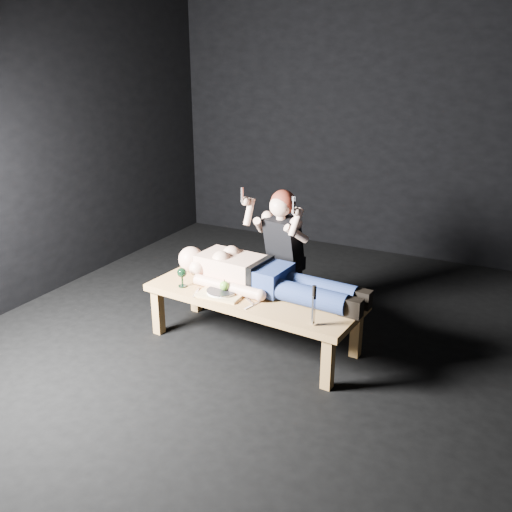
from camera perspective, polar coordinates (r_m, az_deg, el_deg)
name	(u,v)px	position (r m, az deg, el deg)	size (l,w,h in m)	color
ground	(287,338)	(4.66, 3.24, -8.45)	(5.00, 5.00, 0.00)	black
back_wall	(379,124)	(6.51, 12.67, 13.25)	(5.00, 5.00, 0.00)	black
table	(253,319)	(4.46, -0.29, -6.55)	(1.73, 0.65, 0.45)	#A5733B
lying_man	(267,274)	(4.37, 1.14, -1.85)	(1.85, 0.56, 0.28)	#D1A786
kneeling_woman	(288,251)	(4.85, 3.34, 0.50)	(0.64, 0.72, 1.20)	black
serving_tray	(222,294)	(4.34, -3.59, -3.90)	(0.35, 0.25, 0.02)	tan
plate	(222,291)	(4.34, -3.60, -3.67)	(0.23, 0.23, 0.02)	white
apple	(224,286)	(4.32, -3.29, -3.10)	(0.08, 0.08, 0.08)	#3D8E1B
goblet	(182,277)	(4.50, -7.66, -2.22)	(0.08, 0.08, 0.16)	black
fork_flat	(196,292)	(4.40, -6.20, -3.78)	(0.02, 0.18, 0.01)	#B2B2B7
knife_flat	(253,305)	(4.16, -0.32, -5.11)	(0.02, 0.18, 0.01)	#B2B2B7
spoon_flat	(249,301)	(4.23, -0.71, -4.65)	(0.02, 0.18, 0.01)	#B2B2B7
carving_knife	(314,306)	(3.83, 6.00, -5.14)	(0.04, 0.04, 0.30)	#B2B2B7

